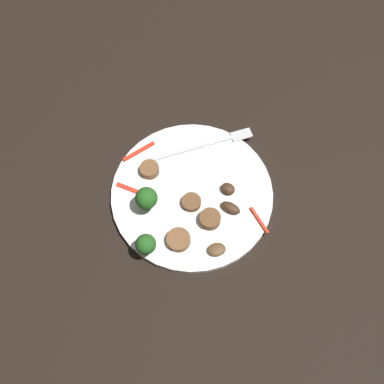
{
  "coord_description": "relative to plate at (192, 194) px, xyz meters",
  "views": [
    {
      "loc": [
        -0.1,
        -0.26,
        0.6
      ],
      "look_at": [
        0.0,
        0.0,
        0.01
      ],
      "focal_mm": 38.76,
      "sensor_mm": 36.0,
      "label": 1
    }
  ],
  "objects": [
    {
      "name": "mushroom_1",
      "position": [
        -0.0,
        -0.1,
        0.01
      ],
      "size": [
        0.03,
        0.03,
        0.01
      ],
      "primitive_type": "ellipsoid",
      "rotation": [
        0.0,
        0.0,
        2.96
      ],
      "color": "brown",
      "rests_on": "plate"
    },
    {
      "name": "pepper_strip_0",
      "position": [
        -0.06,
        0.1,
        0.01
      ],
      "size": [
        0.06,
        0.02,
        0.0
      ],
      "primitive_type": "cube",
      "rotation": [
        0.0,
        0.0,
        3.38
      ],
      "color": "red",
      "rests_on": "plate"
    },
    {
      "name": "sausage_slice_0",
      "position": [
        -0.05,
        0.06,
        0.01
      ],
      "size": [
        0.03,
        0.03,
        0.01
      ],
      "primitive_type": "cylinder",
      "rotation": [
        0.0,
        0.0,
        1.61
      ],
      "color": "brown",
      "rests_on": "plate"
    },
    {
      "name": "pepper_strip_2",
      "position": [
        -0.09,
        0.04,
        0.01
      ],
      "size": [
        0.04,
        0.03,
        0.0
      ],
      "primitive_type": "cube",
      "rotation": [
        0.0,
        0.0,
        2.39
      ],
      "color": "red",
      "rests_on": "plate"
    },
    {
      "name": "plate",
      "position": [
        0.0,
        0.0,
        0.0
      ],
      "size": [
        0.25,
        0.25,
        0.01
      ],
      "primitive_type": "cylinder",
      "color": "white",
      "rests_on": "ground_plane"
    },
    {
      "name": "broccoli_floret_1",
      "position": [
        -0.09,
        -0.07,
        0.04
      ],
      "size": [
        0.03,
        0.03,
        0.05
      ],
      "color": "#296420",
      "rests_on": "plate"
    },
    {
      "name": "sausage_slice_1",
      "position": [
        -0.01,
        -0.02,
        0.01
      ],
      "size": [
        0.03,
        0.03,
        0.01
      ],
      "primitive_type": "cylinder",
      "rotation": [
        0.0,
        0.0,
        3.11
      ],
      "color": "brown",
      "rests_on": "plate"
    },
    {
      "name": "fork",
      "position": [
        0.06,
        0.07,
        0.01
      ],
      "size": [
        0.18,
        0.02,
        0.0
      ],
      "rotation": [
        0.0,
        0.0,
        -0.05
      ],
      "color": "silver",
      "rests_on": "plate"
    },
    {
      "name": "mushroom_0",
      "position": [
        0.05,
        -0.02,
        0.01
      ],
      "size": [
        0.03,
        0.03,
        0.01
      ],
      "primitive_type": "ellipsoid",
      "rotation": [
        0.0,
        0.0,
        2.16
      ],
      "color": "#422B19",
      "rests_on": "plate"
    },
    {
      "name": "ground_plane",
      "position": [
        0.0,
        0.0,
        -0.01
      ],
      "size": [
        1.4,
        1.4,
        0.0
      ],
      "primitive_type": "plane",
      "color": "black"
    },
    {
      "name": "sausage_slice_2",
      "position": [
        -0.05,
        -0.07,
        0.01
      ],
      "size": [
        0.04,
        0.04,
        0.01
      ],
      "primitive_type": "cylinder",
      "rotation": [
        0.0,
        0.0,
        1.26
      ],
      "color": "brown",
      "rests_on": "plate"
    },
    {
      "name": "sausage_slice_3",
      "position": [
        0.01,
        -0.05,
        0.01
      ],
      "size": [
        0.04,
        0.04,
        0.02
      ],
      "primitive_type": "cylinder",
      "rotation": [
        0.0,
        0.0,
        2.83
      ],
      "color": "brown",
      "rests_on": "plate"
    },
    {
      "name": "broccoli_floret_0",
      "position": [
        -0.07,
        -0.0,
        0.04
      ],
      "size": [
        0.03,
        0.03,
        0.05
      ],
      "color": "#296420",
      "rests_on": "plate"
    },
    {
      "name": "pepper_strip_1",
      "position": [
        0.08,
        -0.08,
        0.01
      ],
      "size": [
        0.01,
        0.05,
        0.0
      ],
      "primitive_type": "cube",
      "rotation": [
        0.0,
        0.0,
        4.86
      ],
      "color": "red",
      "rests_on": "plate"
    },
    {
      "name": "mushroom_2",
      "position": [
        0.04,
        -0.05,
        0.01
      ],
      "size": [
        0.03,
        0.03,
        0.01
      ],
      "primitive_type": "ellipsoid",
      "rotation": [
        0.0,
        0.0,
        2.25
      ],
      "color": "#422B19",
      "rests_on": "plate"
    }
  ]
}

